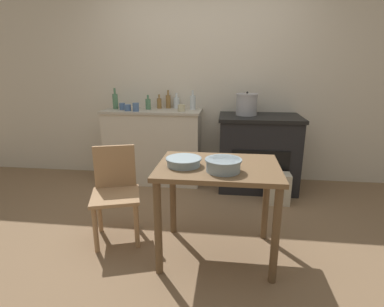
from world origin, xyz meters
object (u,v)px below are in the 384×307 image
at_px(bottle_far_left, 148,104).
at_px(mixing_bowl_small, 184,161).
at_px(mixing_bowl_large, 223,164).
at_px(cup_end_right, 136,107).
at_px(cup_far_right, 128,108).
at_px(work_table, 218,181).
at_px(bottle_center, 159,103).
at_px(cup_right, 122,106).
at_px(bottle_center_right, 193,102).
at_px(stove, 258,152).
at_px(stock_pot, 247,104).
at_px(flour_sack, 278,188).
at_px(cup_mid_right, 181,108).
at_px(bottle_mid_left, 168,101).
at_px(chair, 116,190).
at_px(bottle_center_left, 176,102).
at_px(bottle_left, 115,101).

bearing_deg(bottle_far_left, mixing_bowl_small, -66.87).
distance_m(mixing_bowl_large, cup_end_right, 1.92).
bearing_deg(cup_far_right, work_table, -50.72).
distance_m(bottle_center, cup_end_right, 0.37).
bearing_deg(cup_far_right, cup_right, 136.29).
bearing_deg(bottle_center_right, stove, -10.52).
height_order(stock_pot, mixing_bowl_small, stock_pot).
bearing_deg(bottle_far_left, flour_sack, -19.61).
bearing_deg(cup_mid_right, work_table, -70.93).
bearing_deg(bottle_mid_left, bottle_center_right, -15.84).
height_order(mixing_bowl_large, bottle_far_left, bottle_far_left).
height_order(chair, bottle_center_left, bottle_center_left).
bearing_deg(stock_pot, mixing_bowl_large, -98.09).
height_order(mixing_bowl_small, cup_far_right, cup_far_right).
bearing_deg(cup_end_right, bottle_center_right, 19.56).
height_order(cup_far_right, cup_end_right, cup_end_right).
relative_size(bottle_mid_left, cup_mid_right, 2.62).
height_order(bottle_left, cup_right, bottle_left).
distance_m(work_table, chair, 0.93).
bearing_deg(cup_far_right, cup_mid_right, 3.37).
distance_m(chair, flour_sack, 1.78).
distance_m(stove, bottle_center_left, 1.23).
distance_m(stock_pot, bottle_center_left, 0.92).
height_order(stock_pot, cup_mid_right, stock_pot).
xyz_separation_m(bottle_left, cup_mid_right, (0.88, -0.12, -0.06)).
height_order(chair, flour_sack, chair).
bearing_deg(bottle_far_left, chair, -87.30).
distance_m(mixing_bowl_small, bottle_center, 1.86).
distance_m(bottle_far_left, cup_right, 0.33).
bearing_deg(bottle_left, bottle_mid_left, 13.15).
height_order(mixing_bowl_small, bottle_far_left, bottle_far_left).
xyz_separation_m(bottle_center, cup_right, (-0.45, -0.16, -0.03)).
relative_size(flour_sack, mixing_bowl_small, 1.31).
bearing_deg(cup_far_right, bottle_mid_left, 34.60).
bearing_deg(stock_pot, mixing_bowl_small, -108.62).
relative_size(mixing_bowl_small, bottle_mid_left, 1.13).
height_order(stove, flour_sack, stove).
distance_m(bottle_mid_left, bottle_center, 0.12).
height_order(bottle_mid_left, bottle_center_left, bottle_mid_left).
relative_size(cup_mid_right, cup_right, 1.08).
height_order(bottle_far_left, bottle_center_right, bottle_center_right).
distance_m(chair, mixing_bowl_large, 1.05).
relative_size(mixing_bowl_large, bottle_far_left, 1.43).
bearing_deg(bottle_far_left, bottle_left, -179.30).
bearing_deg(mixing_bowl_large, bottle_center_left, 109.24).
distance_m(bottle_far_left, bottle_center_left, 0.37).
relative_size(work_table, bottle_center_left, 4.65).
bearing_deg(stock_pot, cup_far_right, -176.34).
distance_m(flour_sack, cup_right, 2.15).
bearing_deg(cup_right, mixing_bowl_large, -51.74).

